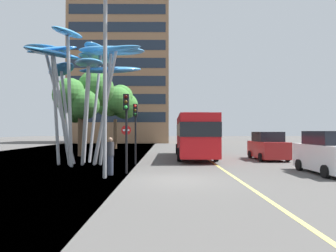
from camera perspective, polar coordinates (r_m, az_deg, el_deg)
ground at (r=12.97m, az=-1.01°, el=-10.64°), size 120.00×240.00×0.10m
red_bus at (r=23.58m, az=5.13°, el=-1.47°), size 2.99×10.47×3.54m
leaf_sculpture at (r=20.52m, az=-15.90°, el=11.70°), size 8.98×8.61×8.40m
traffic_light_kerb_near at (r=14.85m, az=-8.11°, el=1.88°), size 0.28×0.42×3.97m
traffic_light_kerb_far at (r=18.67m, az=-6.35°, el=1.00°), size 0.28×0.42×3.84m
car_parked_near at (r=16.63m, az=28.72°, el=-4.73°), size 1.95×4.21×2.13m
car_parked_mid at (r=23.06m, az=18.77°, el=-3.81°), size 2.08×4.16×2.08m
street_lamp at (r=13.95m, az=-10.90°, el=13.27°), size 1.53×0.44×8.93m
tree_pavement_near at (r=26.89m, az=-16.40°, el=5.31°), size 4.94×4.35×7.56m
tree_pavement_far at (r=36.55m, az=-10.10°, el=4.62°), size 5.39×5.39×7.80m
pedestrian at (r=14.55m, az=-11.12°, el=-5.73°), size 0.34×0.34×1.82m
no_entry_sign at (r=18.19m, az=-8.13°, el=-2.46°), size 0.60×0.12×2.49m
backdrop_building at (r=60.34m, az=-8.71°, el=9.09°), size 18.18×14.85×25.44m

